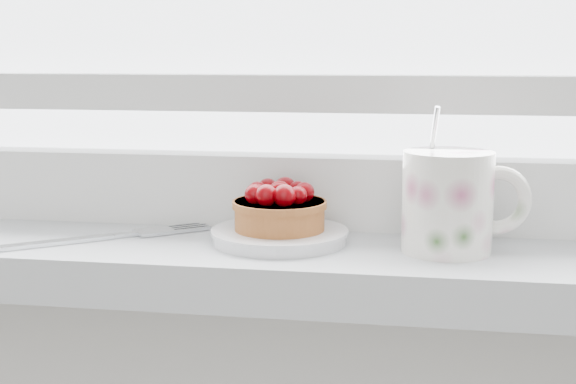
% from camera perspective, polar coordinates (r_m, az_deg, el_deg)
% --- Properties ---
extents(saucer, '(0.12, 0.12, 0.01)m').
position_cam_1_polar(saucer, '(0.72, -0.60, -3.14)').
color(saucer, silver).
rests_on(saucer, windowsill).
extents(raspberry_tart, '(0.08, 0.08, 0.04)m').
position_cam_1_polar(raspberry_tart, '(0.72, -0.61, -1.16)').
color(raspberry_tart, brown).
rests_on(raspberry_tart, saucer).
extents(floral_mug, '(0.12, 0.09, 0.12)m').
position_cam_1_polar(floral_mug, '(0.70, 11.51, -0.55)').
color(floral_mug, white).
rests_on(floral_mug, windowsill).
extents(fork, '(0.19, 0.15, 0.00)m').
position_cam_1_polar(fork, '(0.75, -13.74, -3.22)').
color(fork, silver).
rests_on(fork, windowsill).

